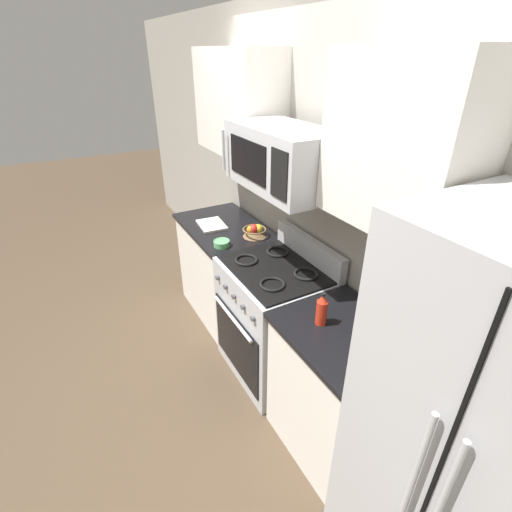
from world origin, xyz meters
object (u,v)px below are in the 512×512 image
Objects in this scene: range_oven at (274,319)px; bottle_hot_sauce at (322,310)px; refrigerator at (489,457)px; cutting_board at (212,225)px; microwave at (282,158)px; prep_bowl at (222,243)px; fruit_basket at (255,231)px; utensil_crock at (402,345)px.

bottle_hot_sauce is at bearing -7.59° from range_oven.
refrigerator is at bearing -0.63° from range_oven.
cutting_board is at bearing -174.08° from range_oven.
range_oven is 1.38× the size of microwave.
prep_bowl is at bearing -160.60° from range_oven.
refrigerator is 0.96m from bottle_hot_sauce.
fruit_basket is at bearing 169.13° from microwave.
fruit_basket is at bearing 166.38° from range_oven.
microwave is at bearing 22.09° from prep_bowl.
refrigerator reaches higher than utensil_crock.
refrigerator is at bearing -4.03° from fruit_basket.
refrigerator is 2.09m from prep_bowl.
range_oven is 1.64m from refrigerator.
prep_bowl is at bearing -157.91° from microwave.
microwave reaches higher than utensil_crock.
utensil_crock is 1.56m from prep_bowl.
fruit_basket is at bearing 178.91° from utensil_crock.
fruit_basket is 0.31m from prep_bowl.
fruit_basket is (-2.12, 0.15, 0.03)m from refrigerator.
utensil_crock reaches higher than bottle_hot_sauce.
range_oven is 3.87× the size of cutting_board.
refrigerator is 2.13m from fruit_basket.
prep_bowl is (-0.51, -0.18, 0.46)m from range_oven.
utensil_crock is 1.95m from cutting_board.
utensil_crock is at bearing 4.18° from microwave.
utensil_crock is at bearing 10.40° from prep_bowl.
cutting_board is (-1.94, -0.20, -0.07)m from utensil_crock.
utensil_crock is at bearing -1.09° from fruit_basket.
bottle_hot_sauce is (0.62, -0.11, -0.69)m from microwave.
microwave reaches higher than cutting_board.
prep_bowl is (-1.13, -0.10, -0.07)m from bottle_hot_sauce.
cutting_board is (-2.49, -0.08, -0.00)m from refrigerator.
microwave is 0.93m from prep_bowl.
refrigerator is 0.57m from utensil_crock.
bottle_hot_sauce is (1.54, 0.01, 0.08)m from cutting_board.
utensil_crock reaches higher than prep_bowl.
prep_bowl is (-2.09, -0.16, 0.02)m from refrigerator.
range_oven is 8.51× the size of prep_bowl.
bottle_hot_sauce reaches higher than range_oven.
refrigerator is 2.33× the size of microwave.
refrigerator is 2.49m from cutting_board.
microwave is 2.38× the size of utensil_crock.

